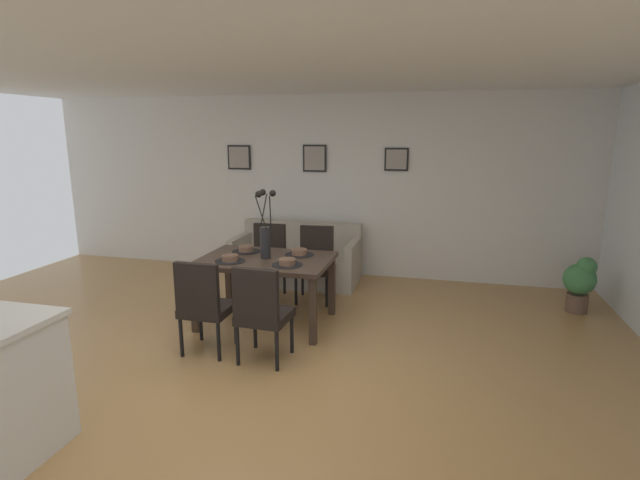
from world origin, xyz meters
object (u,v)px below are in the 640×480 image
framed_picture_right (396,159)px  framed_picture_left (239,157)px  dining_chair_near_left (204,303)px  dining_chair_near_right (267,257)px  dining_chair_far_right (315,260)px  bowl_far_right (299,251)px  bowl_near_right (246,248)px  potted_plant (580,282)px  dining_table (266,266)px  sofa (297,261)px  dining_chair_far_left (261,310)px  centerpiece_vase (265,232)px  framed_picture_center (315,158)px  bowl_near_left (230,257)px  bowl_far_left (287,261)px

framed_picture_right → framed_picture_left: bearing=-180.0°
dining_chair_near_left → dining_chair_near_right: bearing=90.7°
dining_chair_far_right → bowl_far_right: dining_chair_far_right is taller
bowl_near_right → potted_plant: size_ratio=0.25×
dining_chair_near_right → bowl_near_right: dining_chair_near_right is taller
framed_picture_left → dining_table: bearing=-60.6°
dining_chair_far_right → sofa: dining_chair_far_right is taller
dining_chair_far_right → dining_chair_far_left: bearing=-90.9°
potted_plant → centerpiece_vase: bearing=-160.7°
dining_chair_near_right → sofa: size_ratio=0.53×
centerpiece_vase → sofa: bearing=94.9°
framed_picture_right → framed_picture_center: bearing=-180.0°
centerpiece_vase → framed_picture_left: 2.48m
bowl_near_left → dining_table: bearing=34.5°
bowl_near_right → potted_plant: bearing=14.8°
dining_chair_near_left → dining_chair_near_right: size_ratio=1.00×
dining_chair_far_right → framed_picture_center: framed_picture_center is taller
bowl_near_left → potted_plant: (3.73, 1.42, -0.41)m
framed_picture_center → bowl_far_right: bearing=-80.4°
dining_chair_far_right → dining_chair_near_right: bearing=-179.1°
bowl_far_left → framed_picture_left: framed_picture_left is taller
dining_chair_near_left → bowl_far_right: (0.61, 1.09, 0.27)m
bowl_far_right → framed_picture_left: 2.56m
dining_chair_near_left → framed_picture_left: (-0.88, 2.95, 1.19)m
dining_table → framed_picture_left: (-1.17, 2.08, 1.05)m
dining_table → dining_chair_far_left: (0.29, -0.91, -0.14)m
dining_table → framed_picture_center: (0.00, 2.08, 1.05)m
dining_chair_near_left → framed_picture_left: bearing=106.6°
framed_picture_right → dining_chair_far_right: bearing=-125.8°
sofa → dining_chair_far_left: bearing=-80.4°
bowl_far_left → framed_picture_right: 2.62m
dining_chair_near_left → centerpiece_vase: 1.05m
dining_chair_near_left → centerpiece_vase: size_ratio=1.25×
dining_chair_far_right → potted_plant: bearing=5.6°
dining_chair_near_left → framed_picture_center: framed_picture_center is taller
dining_table → dining_chair_near_right: (-0.32, 0.89, -0.14)m
centerpiece_vase → sofa: 1.77m
dining_chair_far_left → bowl_near_right: dining_chair_far_left is taller
centerpiece_vase → bowl_near_right: 0.45m
dining_table → dining_chair_near_right: size_ratio=1.52×
dining_chair_far_left → bowl_near_left: bearing=131.1°
bowl_near_left → dining_chair_near_right: bearing=90.1°
bowl_near_left → framed_picture_right: bearing=57.1°
sofa → potted_plant: bearing=-6.4°
dining_table → dining_chair_far_left: 0.97m
dining_chair_far_left → framed_picture_center: size_ratio=2.37×
dining_chair_far_right → bowl_near_right: dining_chair_far_right is taller
dining_chair_near_left → sofa: (0.16, 2.47, -0.23)m
dining_chair_near_left → potted_plant: (3.72, 2.07, -0.14)m
bowl_near_right → sofa: (0.18, 1.38, -0.50)m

